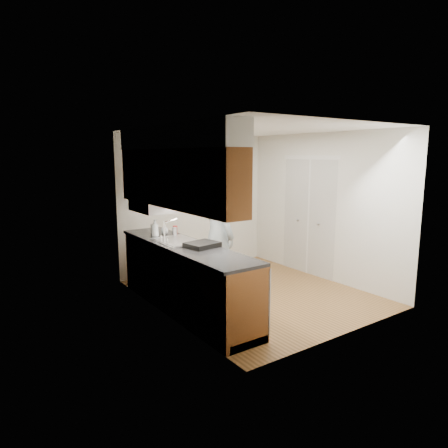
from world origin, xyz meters
The scene contains 16 objects.
floor centered at (0.00, 0.00, 0.00)m, with size 3.50×3.50×0.00m, color olive.
ceiling centered at (0.00, 0.00, 2.50)m, with size 3.50×3.50×0.00m, color white.
wall_left centered at (-1.50, 0.00, 1.25)m, with size 0.02×3.50×2.50m, color silver.
wall_right centered at (1.50, 0.00, 1.25)m, with size 0.02×3.50×2.50m, color silver.
wall_back centered at (0.00, 1.75, 1.25)m, with size 3.00×0.02×2.50m, color silver.
counter centered at (-1.20, 0.00, 0.49)m, with size 0.64×2.80×1.30m.
upper_cabinets centered at (-1.33, 0.05, 1.95)m, with size 0.47×2.80×1.21m.
closet_door centered at (1.49, 0.30, 1.02)m, with size 0.02×1.22×2.05m, color silver.
floor_mat centered at (-0.48, 0.28, 0.01)m, with size 0.55×0.93×0.02m, color #565658.
person centered at (-0.48, 0.28, 1.06)m, with size 0.74×0.49×2.09m, color #8A9DA8.
soap_bottle_a centered at (-1.33, 0.65, 1.07)m, with size 0.10×0.10×0.26m, color silver.
soap_bottle_b centered at (-1.23, 0.90, 1.05)m, with size 0.10×0.10×0.21m, color silver.
soap_bottle_c centered at (-1.11, 0.78, 1.02)m, with size 0.12×0.12×0.15m, color silver.
soda_can centered at (-0.99, 0.68, 1.00)m, with size 0.07×0.07×0.13m, color red.
steel_can centered at (-1.05, 0.57, 1.00)m, with size 0.07×0.07×0.13m, color #A5A5AA.
dish_rack centered at (-1.11, -0.29, 0.97)m, with size 0.40×0.33×0.06m, color black.
Camera 1 is at (-3.76, -4.62, 2.12)m, focal length 32.00 mm.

